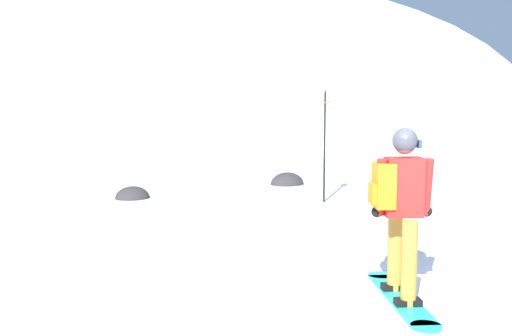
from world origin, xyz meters
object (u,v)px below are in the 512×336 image
at_px(snowboarder_main, 400,209).
at_px(rock_mid, 287,184).
at_px(piste_marker_near, 325,138).
at_px(rock_small, 132,198).

xyz_separation_m(snowboarder_main, rock_mid, (2.91, 7.31, -0.92)).
bearing_deg(piste_marker_near, rock_mid, 77.48).
distance_m(snowboarder_main, piste_marker_near, 5.62).
height_order(piste_marker_near, rock_small, piste_marker_near).
height_order(snowboarder_main, rock_small, snowboarder_main).
height_order(rock_mid, rock_small, rock_mid).
distance_m(piste_marker_near, rock_small, 3.85).
distance_m(snowboarder_main, rock_small, 7.16).
bearing_deg(rock_small, piste_marker_near, -33.15).
relative_size(piste_marker_near, rock_small, 3.16).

